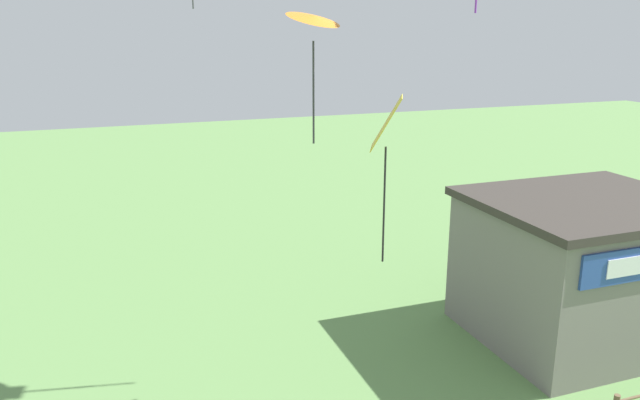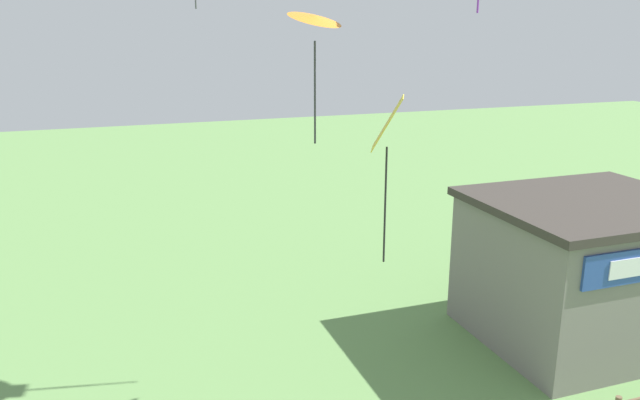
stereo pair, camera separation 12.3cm
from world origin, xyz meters
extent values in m
cube|color=slate|center=(9.25, 11.91, 2.04)|extent=(6.08, 5.18, 4.08)
cube|color=#38332D|center=(9.25, 11.91, 4.20)|extent=(6.38, 5.48, 0.24)
cone|color=orange|center=(1.03, 12.76, 9.35)|extent=(1.80, 1.79, 0.48)
cylinder|color=#333338|center=(1.03, 12.76, 7.57)|extent=(0.05, 0.05, 2.49)
cube|color=yellow|center=(2.23, 11.14, 7.01)|extent=(1.08, 1.21, 1.22)
cylinder|color=black|center=(2.23, 11.14, 5.03)|extent=(0.05, 0.05, 2.85)
camera|label=1|loc=(-4.09, -1.76, 9.16)|focal=35.00mm
camera|label=2|loc=(-3.98, -1.80, 9.16)|focal=35.00mm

